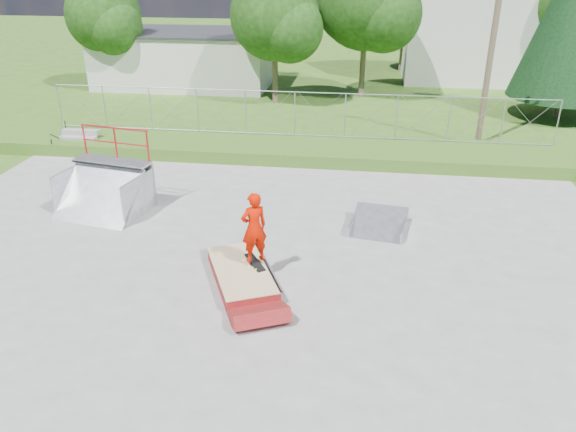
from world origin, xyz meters
name	(u,v)px	position (x,y,z in m)	size (l,w,h in m)	color
ground	(239,282)	(0.00, 0.00, 0.00)	(120.00, 120.00, 0.00)	#315C1A
concrete_pad	(239,281)	(0.00, 0.00, 0.02)	(20.00, 16.00, 0.04)	gray
grass_berm	(291,149)	(0.00, 9.50, 0.25)	(24.00, 3.00, 0.50)	#315C1A
grind_box	(242,276)	(0.08, -0.01, 0.19)	(2.21, 2.87, 0.38)	maroon
quarter_pipe	(100,176)	(-4.92, 3.33, 1.22)	(2.43, 2.06, 2.43)	#93959A
flat_bank_ramp	(379,224)	(3.34, 3.25, 0.23)	(1.51, 1.61, 0.46)	#93959A
skateboard	(255,263)	(0.36, 0.23, 0.43)	(0.22, 0.80, 0.02)	black
skater	(254,230)	(0.36, 0.23, 1.30)	(0.64, 0.42, 1.75)	red
concrete_stairs	(77,143)	(-8.50, 8.70, 0.40)	(1.50, 1.60, 0.80)	gray
chain_link_fence	(295,114)	(0.00, 10.50, 1.40)	(20.00, 0.06, 1.80)	#96989D
utility_building_flat	(187,59)	(-8.00, 22.00, 1.50)	(10.00, 6.00, 3.00)	silver
gable_house	(474,15)	(9.00, 26.00, 3.84)	(8.40, 6.08, 8.94)	silver
utility_pole	(492,45)	(7.50, 12.00, 4.00)	(0.24, 0.24, 8.00)	brown
tree_left_near	(279,19)	(-1.75, 17.83, 4.24)	(4.76, 4.48, 6.65)	brown
tree_center	(372,4)	(2.78, 19.81, 4.85)	(5.44, 5.12, 7.60)	brown
tree_left_far	(107,19)	(-11.77, 19.85, 3.94)	(4.42, 4.16, 6.18)	brown
tree_back_mid	(409,15)	(5.21, 27.86, 3.63)	(4.08, 3.84, 5.70)	brown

